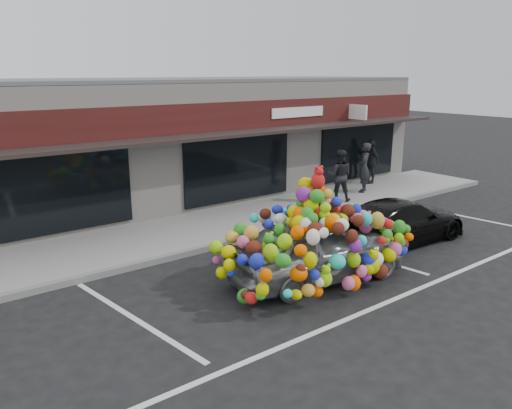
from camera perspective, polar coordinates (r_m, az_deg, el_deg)
ground at (r=11.35m, az=1.68°, el=-8.66°), size 90.00×90.00×0.00m
shop_building at (r=17.93m, az=-15.58°, el=6.78°), size 24.00×7.20×4.31m
sidewalk at (r=14.45m, az=-8.34°, el=-3.23°), size 26.00×3.00×0.15m
kerb at (r=13.22m, az=-5.16°, el=-4.87°), size 26.00×0.18×0.16m
parking_stripe_left at (r=10.02m, az=-13.83°, el=-12.48°), size 0.73×4.37×0.01m
parking_stripe_mid at (r=13.29m, az=10.61°, el=-5.30°), size 0.73×4.37×0.01m
parking_stripe_right at (r=17.52m, az=22.62°, el=-1.25°), size 0.73×4.37×0.01m
lane_line at (r=11.28m, az=17.33°, el=-9.52°), size 14.00×0.12×0.01m
toy_car at (r=11.19m, az=6.95°, el=-4.29°), size 3.03×4.69×2.59m
black_sedan at (r=14.18m, az=16.18°, el=-1.80°), size 1.90×4.24×1.21m
pedestrian_a at (r=19.07m, az=12.23°, el=4.14°), size 0.81×0.75×1.85m
pedestrian_b at (r=17.61m, az=9.49°, el=3.31°), size 1.10×1.10×1.80m
pedestrian_c at (r=20.72m, az=12.95°, el=4.81°), size 1.10×0.64×1.75m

